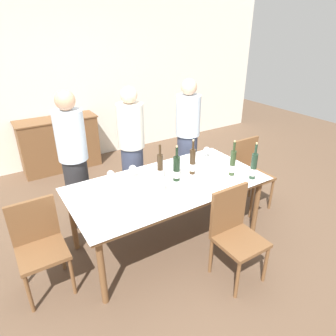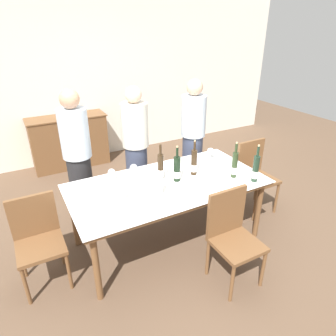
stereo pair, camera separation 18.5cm
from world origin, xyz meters
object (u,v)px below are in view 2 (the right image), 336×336
(wine_glass_2, at_px, (122,192))
(wine_glass_3, at_px, (134,168))
(dining_table, at_px, (168,188))
(chair_near_front, at_px, (232,232))
(wine_bottle_1, at_px, (194,163))
(person_host, at_px, (78,160))
(wine_glass_1, at_px, (112,173))
(ice_bucket, at_px, (152,186))
(chair_left_end, at_px, (38,236))
(chair_right_end, at_px, (254,171))
(person_guest_left, at_px, (136,150))
(person_guest_right, at_px, (193,140))
(wine_bottle_3, at_px, (161,168))
(sideboard_cabinet, at_px, (70,142))
(wine_bottle_0, at_px, (177,169))
(wine_bottle_4, at_px, (256,169))
(wine_bottle_2, at_px, (234,165))
(wine_glass_0, at_px, (211,152))

(wine_glass_2, relative_size, wine_glass_3, 0.92)
(dining_table, height_order, chair_near_front, chair_near_front)
(wine_bottle_1, xyz_separation_m, person_host, (-1.09, 0.82, -0.06))
(wine_glass_1, relative_size, wine_glass_2, 0.92)
(wine_glass_2, bearing_deg, ice_bucket, -4.07)
(wine_glass_1, xyz_separation_m, chair_left_end, (-0.83, -0.26, -0.34))
(chair_right_end, bearing_deg, chair_left_end, -179.94)
(chair_left_end, bearing_deg, person_guest_left, 30.14)
(chair_right_end, xyz_separation_m, person_guest_right, (-0.52, 0.70, 0.29))
(wine_bottle_1, relative_size, chair_near_front, 0.44)
(wine_bottle_3, xyz_separation_m, wine_glass_2, (-0.52, -0.21, -0.04))
(ice_bucket, distance_m, chair_right_end, 1.62)
(wine_glass_1, relative_size, wine_glass_3, 0.85)
(chair_left_end, bearing_deg, chair_right_end, 0.06)
(wine_bottle_1, distance_m, person_host, 1.36)
(chair_left_end, bearing_deg, person_host, 52.49)
(ice_bucket, bearing_deg, wine_glass_1, 118.74)
(sideboard_cabinet, relative_size, wine_glass_1, 9.45)
(chair_left_end, relative_size, person_host, 0.53)
(sideboard_cabinet, distance_m, wine_bottle_0, 2.71)
(wine_glass_3, bearing_deg, ice_bucket, -86.60)
(wine_glass_2, distance_m, chair_near_front, 1.10)
(wine_glass_1, bearing_deg, ice_bucket, -61.26)
(person_host, xyz_separation_m, person_guest_right, (1.55, -0.08, -0.01))
(ice_bucket, distance_m, wine_glass_3, 0.42)
(wine_bottle_4, height_order, chair_near_front, wine_bottle_4)
(wine_glass_1, distance_m, chair_near_front, 1.38)
(wine_glass_3, bearing_deg, person_guest_right, 24.68)
(wine_bottle_2, relative_size, person_guest_left, 0.25)
(wine_bottle_1, relative_size, wine_glass_3, 2.55)
(person_host, bearing_deg, wine_bottle_2, -37.03)
(wine_glass_1, bearing_deg, wine_glass_0, -1.59)
(ice_bucket, xyz_separation_m, wine_bottle_0, (0.36, 0.13, 0.04))
(ice_bucket, height_order, chair_right_end, chair_right_end)
(sideboard_cabinet, xyz_separation_m, wine_glass_1, (0.02, -2.26, 0.40))
(sideboard_cabinet, height_order, chair_right_end, chair_right_end)
(dining_table, relative_size, ice_bucket, 9.55)
(chair_near_front, relative_size, person_host, 0.56)
(person_host, bearing_deg, sideboard_cabinet, 82.95)
(ice_bucket, xyz_separation_m, wine_glass_3, (-0.02, 0.42, 0.02))
(sideboard_cabinet, bearing_deg, wine_bottle_2, -66.57)
(wine_glass_1, bearing_deg, person_host, 114.03)
(ice_bucket, bearing_deg, person_host, 116.31)
(wine_glass_0, distance_m, chair_near_front, 1.22)
(chair_left_end, bearing_deg, wine_glass_1, 17.53)
(wine_bottle_0, height_order, person_guest_left, person_guest_left)
(wine_bottle_0, bearing_deg, wine_bottle_1, 8.88)
(ice_bucket, height_order, wine_glass_1, ice_bucket)
(ice_bucket, xyz_separation_m, person_host, (-0.49, 0.99, -0.01))
(wine_glass_1, xyz_separation_m, person_guest_right, (1.32, 0.44, -0.01))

